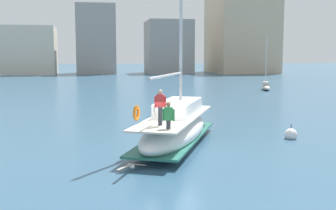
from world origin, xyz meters
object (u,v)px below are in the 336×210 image
Objects in this scene: moored_sloop_near at (266,86)px; mooring_buoy at (291,135)px; main_sailboat at (176,127)px; seagull at (131,166)px.

moored_sloop_near is 32.16m from mooring_buoy.
moored_sloop_near is (18.29, 30.17, -0.42)m from main_sailboat.
seagull is 10.33m from mooring_buoy.
mooring_buoy is at bearing 27.18° from seagull.
main_sailboat is 6.51m from mooring_buoy.
seagull is (-21.01, -34.62, -0.29)m from moored_sloop_near.
main_sailboat is at bearing 58.51° from seagull.
seagull is at bearing -121.26° from moored_sloop_near.
main_sailboat is at bearing -177.60° from mooring_buoy.
moored_sloop_near is at bearing 58.78° from main_sailboat.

